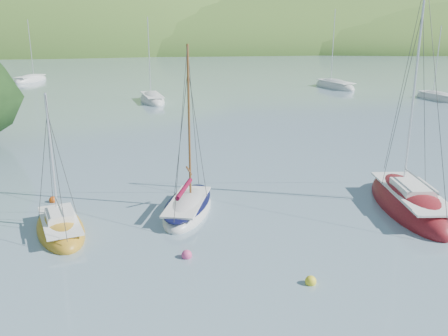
{
  "coord_description": "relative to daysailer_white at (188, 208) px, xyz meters",
  "views": [
    {
      "loc": [
        -4.1,
        -16.07,
        9.99
      ],
      "look_at": [
        -1.85,
        8.0,
        2.63
      ],
      "focal_mm": 40.0,
      "sensor_mm": 36.0,
      "label": 1
    }
  ],
  "objects": [
    {
      "name": "ground",
      "position": [
        3.72,
        -8.76,
        -0.21
      ],
      "size": [
        700.0,
        700.0,
        0.0
      ],
      "primitive_type": "plane",
      "color": "gray",
      "rests_on": "ground"
    },
    {
      "name": "shoreline_hills",
      "position": [
        -5.94,
        163.66,
        -0.21
      ],
      "size": [
        690.0,
        135.0,
        56.0
      ],
      "color": "#43752C",
      "rests_on": "ground"
    },
    {
      "name": "daysailer_white",
      "position": [
        0.0,
        0.0,
        0.0
      ],
      "size": [
        3.65,
        6.43,
        9.33
      ],
      "rotation": [
        0.0,
        0.0,
        -0.25
      ],
      "color": "white",
      "rests_on": "ground"
    },
    {
      "name": "sloop_red",
      "position": [
        11.98,
        -0.65,
        0.02
      ],
      "size": [
        3.52,
        8.94,
        12.99
      ],
      "rotation": [
        0.0,
        0.0,
        -0.06
      ],
      "color": "maroon",
      "rests_on": "ground"
    },
    {
      "name": "sailboat_yellow",
      "position": [
        -6.19,
        -2.03,
        -0.04
      ],
      "size": [
        3.86,
        5.9,
        7.28
      ],
      "rotation": [
        0.0,
        0.0,
        0.34
      ],
      "color": "#BD8720",
      "rests_on": "ground"
    },
    {
      "name": "distant_sloop_a",
      "position": [
        -3.48,
        36.34,
        -0.03
      ],
      "size": [
        4.23,
        7.99,
        10.84
      ],
      "rotation": [
        0.0,
        0.0,
        0.22
      ],
      "color": "white",
      "rests_on": "ground"
    },
    {
      "name": "distant_sloop_b",
      "position": [
        22.47,
        46.26,
        -0.02
      ],
      "size": [
        5.52,
        8.89,
        11.96
      ],
      "rotation": [
        0.0,
        0.0,
        0.33
      ],
      "color": "white",
      "rests_on": "ground"
    },
    {
      "name": "distant_sloop_c",
      "position": [
        -23.78,
        58.18,
        -0.04
      ],
      "size": [
        5.09,
        7.7,
        10.38
      ],
      "rotation": [
        0.0,
        0.0,
        -0.38
      ],
      "color": "white",
      "rests_on": "ground"
    },
    {
      "name": "distant_sloop_d",
      "position": [
        32.0,
        34.54,
        -0.04
      ],
      "size": [
        4.34,
        7.22,
        9.73
      ],
      "rotation": [
        0.0,
        0.0,
        0.31
      ],
      "color": "white",
      "rests_on": "ground"
    },
    {
      "name": "mooring_buoys",
      "position": [
        4.24,
        -3.29,
        -0.09
      ],
      "size": [
        24.32,
        10.56,
        0.47
      ],
      "color": "yellow",
      "rests_on": "ground"
    }
  ]
}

